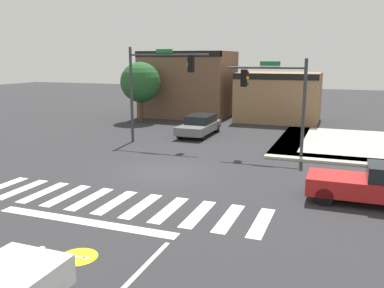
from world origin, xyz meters
name	(u,v)px	position (x,y,z in m)	size (l,w,h in m)	color
ground_plane	(164,172)	(0.00, 0.00, 0.00)	(120.00, 120.00, 0.00)	#2B2B2D
crosswalk_near	(115,202)	(0.00, -4.50, 0.00)	(11.74, 2.70, 0.01)	silver
bike_detector_marking	(78,257)	(1.34, -8.67, 0.00)	(1.08, 1.08, 0.01)	yellow
curb_corner_northeast	(351,145)	(8.49, 9.42, 0.07)	(10.00, 10.60, 0.15)	#B2AA9E
storefront_row	(218,88)	(-3.07, 18.91, 2.72)	(15.96, 6.19, 6.03)	brown
traffic_signal_northwest	(157,78)	(-3.19, 6.06, 4.20)	(5.33, 0.32, 6.11)	#383A3D
traffic_signal_northeast	(276,91)	(4.39, 5.20, 3.67)	(4.31, 0.32, 5.40)	#383A3D
car_red	(374,184)	(9.21, -1.23, 0.78)	(4.39, 1.84, 1.56)	red
car_gray	(199,125)	(-1.64, 9.75, 0.74)	(1.92, 4.70, 1.43)	slate
roadside_tree	(140,82)	(-8.50, 14.00, 3.38)	(3.42, 3.42, 5.11)	#4C3823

